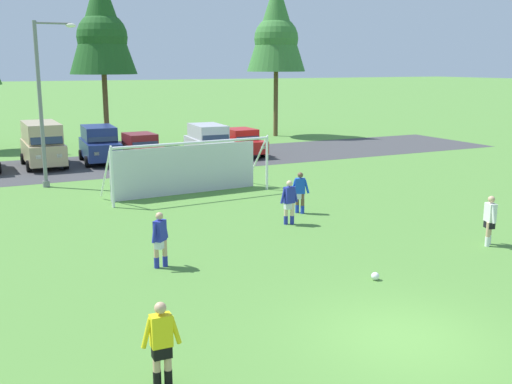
% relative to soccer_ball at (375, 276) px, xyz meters
% --- Properties ---
extents(ground_plane, '(400.00, 400.00, 0.00)m').
position_rel_soccer_ball_xyz_m(ground_plane, '(-1.64, 11.88, -0.11)').
color(ground_plane, '#518438').
extents(parking_lot_strip, '(52.00, 8.40, 0.01)m').
position_rel_soccer_ball_xyz_m(parking_lot_strip, '(-1.64, 22.29, -0.11)').
color(parking_lot_strip, '#3D3D3F').
rests_on(parking_lot_strip, ground).
extents(soccer_ball, '(0.22, 0.22, 0.22)m').
position_rel_soccer_ball_xyz_m(soccer_ball, '(0.00, 0.00, 0.00)').
color(soccer_ball, white).
rests_on(soccer_ball, ground).
extents(soccer_goal, '(7.52, 2.37, 2.57)m').
position_rel_soccer_ball_xyz_m(soccer_goal, '(-0.83, 12.59, 1.18)').
color(soccer_goal, white).
rests_on(soccer_goal, ground).
extents(referee, '(0.73, 0.25, 1.64)m').
position_rel_soccer_ball_xyz_m(referee, '(-6.87, -2.75, 0.71)').
color(referee, tan).
rests_on(referee, ground).
extents(player_striker_near, '(0.37, 0.70, 1.64)m').
position_rel_soccer_ball_xyz_m(player_striker_near, '(5.26, 0.98, 0.71)').
color(player_striker_near, tan).
rests_on(player_striker_near, ground).
extents(player_midfield_center, '(0.66, 0.47, 1.64)m').
position_rel_soccer_ball_xyz_m(player_midfield_center, '(1.94, 7.38, 0.71)').
color(player_midfield_center, brown).
rests_on(player_midfield_center, ground).
extents(player_defender_far, '(0.65, 0.51, 1.64)m').
position_rel_soccer_ball_xyz_m(player_defender_far, '(-4.92, 3.60, 0.71)').
color(player_defender_far, tan).
rests_on(player_defender_far, ground).
extents(player_winger_left, '(0.75, 0.29, 1.64)m').
position_rel_soccer_ball_xyz_m(player_winger_left, '(0.74, 6.11, 0.71)').
color(player_winger_left, beige).
rests_on(player_winger_left, ground).
extents(parked_car_slot_left, '(2.22, 4.81, 2.52)m').
position_rel_soccer_ball_xyz_m(parked_car_slot_left, '(-5.68, 23.44, 1.23)').
color(parked_car_slot_left, tan).
rests_on(parked_car_slot_left, ground).
extents(parked_car_slot_center_left, '(2.35, 4.71, 2.16)m').
position_rel_soccer_ball_xyz_m(parked_car_slot_center_left, '(-2.45, 23.47, 1.00)').
color(parked_car_slot_center_left, navy).
rests_on(parked_car_slot_center_left, ground).
extents(parked_car_slot_center, '(2.13, 4.25, 1.72)m').
position_rel_soccer_ball_xyz_m(parked_car_slot_center, '(-0.24, 22.47, 0.77)').
color(parked_car_slot_center, maroon).
rests_on(parked_car_slot_center, ground).
extents(parked_car_slot_center_right, '(2.36, 4.71, 2.16)m').
position_rel_soccer_ball_xyz_m(parked_car_slot_center_right, '(3.74, 21.47, 1.00)').
color(parked_car_slot_center_right, '#B2B2BC').
rests_on(parked_car_slot_center_right, ground).
extents(parked_car_slot_right, '(2.04, 4.20, 1.72)m').
position_rel_soccer_ball_xyz_m(parked_car_slot_right, '(6.29, 22.23, 0.77)').
color(parked_car_slot_right, red).
rests_on(parked_car_slot_right, ground).
extents(tree_center_back, '(4.58, 4.58, 12.21)m').
position_rel_soccer_ball_xyz_m(tree_center_back, '(-0.54, 30.11, 8.29)').
color(tree_center_back, brown).
rests_on(tree_center_back, ground).
extents(tree_mid_right, '(4.68, 4.68, 12.47)m').
position_rel_soccer_ball_xyz_m(tree_mid_right, '(13.33, 30.77, 8.47)').
color(tree_mid_right, brown).
rests_on(tree_mid_right, ground).
extents(street_lamp, '(2.00, 0.32, 7.70)m').
position_rel_soccer_ball_xyz_m(street_lamp, '(-6.18, 17.21, 3.88)').
color(street_lamp, slate).
rests_on(street_lamp, ground).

